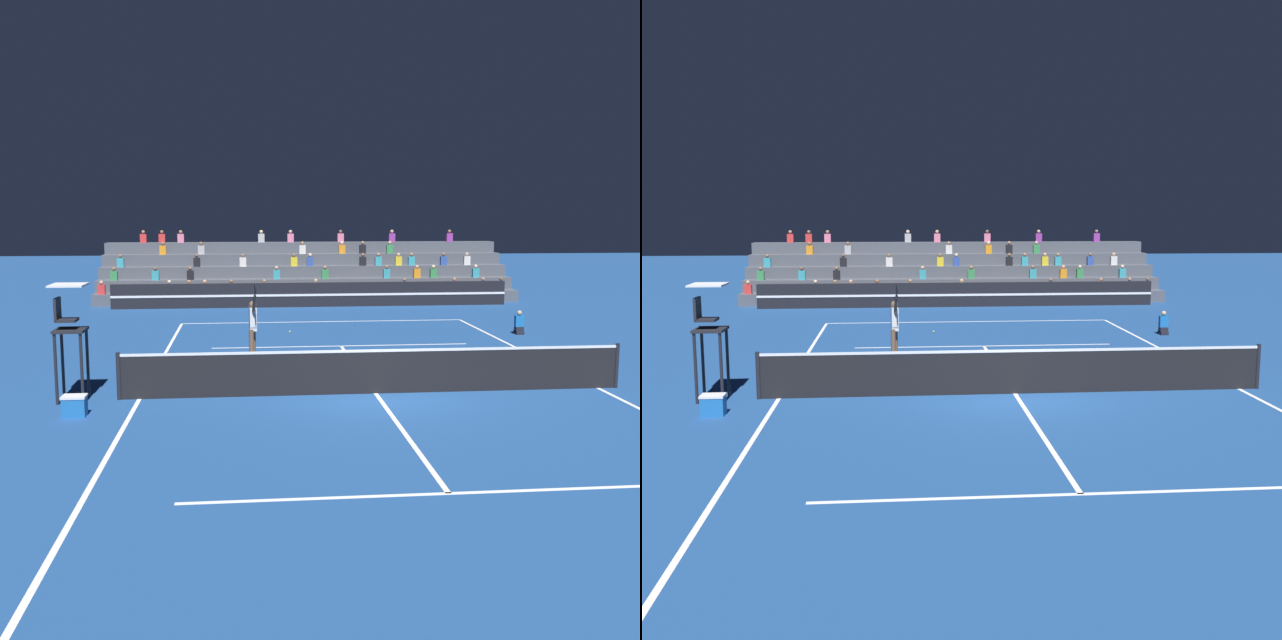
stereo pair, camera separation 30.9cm
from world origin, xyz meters
TOP-DOWN VIEW (x-y plane):
  - ground_plane at (0.00, 0.00)m, footprint 120.00×120.00m
  - court_lines at (0.00, 0.00)m, footprint 11.10×23.90m
  - tennis_net at (0.00, 0.00)m, footprint 12.00×0.10m
  - sponsor_banner_wall at (0.00, 16.71)m, footprint 18.00×0.26m
  - bleacher_stand at (-0.00, 20.51)m, footprint 20.05×4.75m
  - umpire_chair at (-7.01, -0.00)m, footprint 0.76×0.84m
  - ball_kid_courtside at (6.56, 8.16)m, footprint 0.30×0.36m
  - tennis_player at (-2.84, 4.52)m, footprint 0.33×1.27m
  - tennis_ball at (-1.48, 9.31)m, footprint 0.07×0.07m
  - equipment_cooler at (-6.65, -1.35)m, footprint 0.50×0.38m

SIDE VIEW (x-z plane):
  - ground_plane at x=0.00m, z-range 0.00..0.00m
  - court_lines at x=0.00m, z-range 0.00..0.01m
  - tennis_ball at x=-1.48m, z-range 0.00..0.07m
  - equipment_cooler at x=-6.65m, z-range 0.00..0.45m
  - ball_kid_courtside at x=6.56m, z-range -0.09..0.75m
  - tennis_net at x=0.00m, z-range -0.01..1.09m
  - sponsor_banner_wall at x=0.00m, z-range 0.00..1.10m
  - tennis_player at x=-2.84m, z-range -0.20..2.16m
  - bleacher_stand at x=0.00m, z-range -0.67..2.71m
  - umpire_chair at x=-7.01m, z-range 0.38..3.05m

